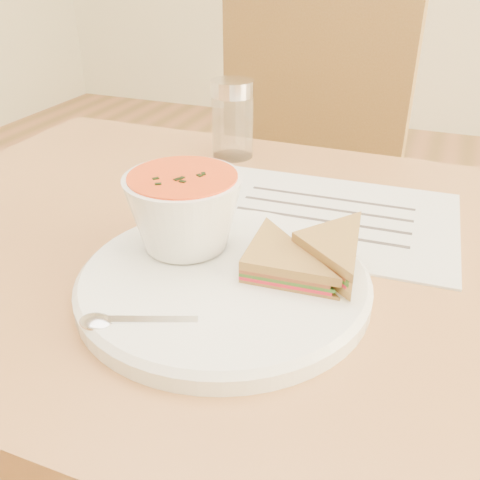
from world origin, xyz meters
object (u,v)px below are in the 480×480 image
at_px(plate, 224,283).
at_px(soup_bowl, 185,215).
at_px(condiment_shaker, 233,119).
at_px(dining_table, 245,449).
at_px(chair_far, 271,231).

xyz_separation_m(plate, soup_bowl, (-0.06, 0.03, 0.05)).
relative_size(plate, soup_bowl, 2.39).
xyz_separation_m(soup_bowl, condiment_shaker, (-0.08, 0.33, 0.00)).
xyz_separation_m(plate, condiment_shaker, (-0.14, 0.36, 0.05)).
relative_size(dining_table, chair_far, 1.00).
height_order(plate, soup_bowl, soup_bowl).
distance_m(dining_table, chair_far, 0.50).
xyz_separation_m(dining_table, condiment_shaker, (-0.12, 0.25, 0.44)).
bearing_deg(dining_table, plate, -81.37).
relative_size(plate, condiment_shaker, 2.40).
bearing_deg(chair_far, dining_table, 110.99).
height_order(plate, condiment_shaker, condiment_shaker).
bearing_deg(soup_bowl, plate, -30.43).
distance_m(dining_table, condiment_shaker, 0.52).
bearing_deg(dining_table, condiment_shaker, 115.51).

